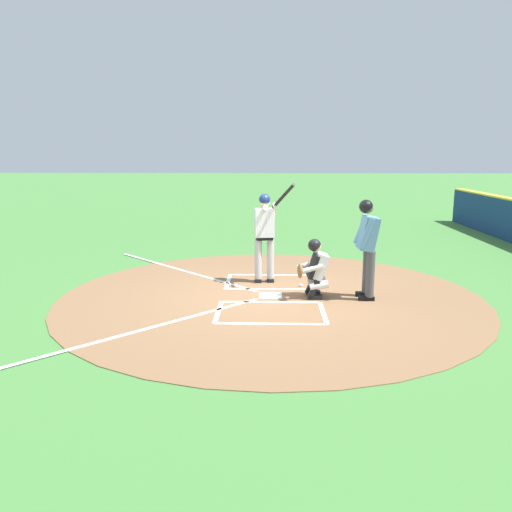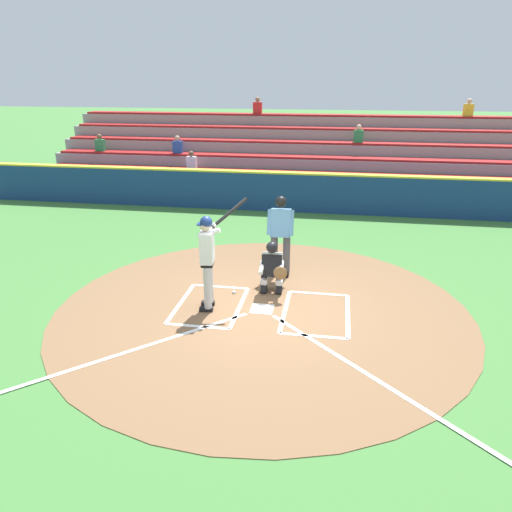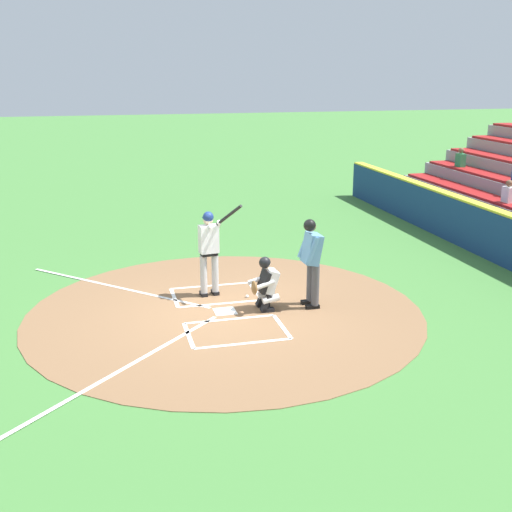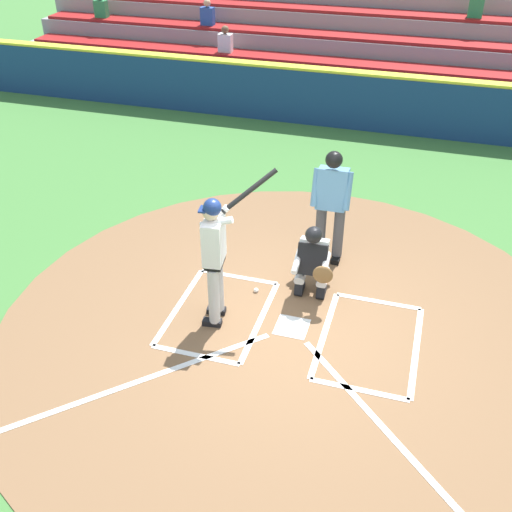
# 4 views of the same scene
# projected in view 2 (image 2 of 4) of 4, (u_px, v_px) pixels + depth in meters

# --- Properties ---
(ground_plane) EXTENTS (120.00, 120.00, 0.00)m
(ground_plane) POSITION_uv_depth(u_px,v_px,m) (262.00, 309.00, 9.56)
(ground_plane) COLOR #427A38
(dirt_circle) EXTENTS (8.00, 8.00, 0.01)m
(dirt_circle) POSITION_uv_depth(u_px,v_px,m) (262.00, 309.00, 9.56)
(dirt_circle) COLOR brown
(dirt_circle) RESTS_ON ground
(home_plate_and_chalk) EXTENTS (7.93, 4.91, 0.01)m
(home_plate_and_chalk) POSITION_uv_depth(u_px,v_px,m) (254.00, 331.00, 8.74)
(home_plate_and_chalk) COLOR white
(home_plate_and_chalk) RESTS_ON dirt_circle
(batter) EXTENTS (0.88, 0.81, 2.13)m
(batter) POSITION_uv_depth(u_px,v_px,m) (208.00, 256.00, 9.23)
(batter) COLOR #BCBCBC
(batter) RESTS_ON ground
(catcher) EXTENTS (0.60, 0.60, 1.13)m
(catcher) POSITION_uv_depth(u_px,v_px,m) (272.00, 266.00, 10.11)
(catcher) COLOR black
(catcher) RESTS_ON ground
(plate_umpire) EXTENTS (0.59, 0.42, 1.86)m
(plate_umpire) POSITION_uv_depth(u_px,v_px,m) (281.00, 230.00, 10.82)
(plate_umpire) COLOR #4C4C51
(plate_umpire) RESTS_ON ground
(baseball) EXTENTS (0.07, 0.07, 0.07)m
(baseball) POSITION_uv_depth(u_px,v_px,m) (234.00, 292.00, 10.24)
(baseball) COLOR white
(baseball) RESTS_ON ground
(backstop_wall) EXTENTS (22.00, 0.36, 1.31)m
(backstop_wall) POSITION_uv_depth(u_px,v_px,m) (297.00, 192.00, 16.27)
(backstop_wall) COLOR navy
(backstop_wall) RESTS_ON ground
(bleacher_stand) EXTENTS (20.00, 5.10, 3.45)m
(bleacher_stand) POSITION_uv_depth(u_px,v_px,m) (306.00, 163.00, 19.69)
(bleacher_stand) COLOR gray
(bleacher_stand) RESTS_ON ground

